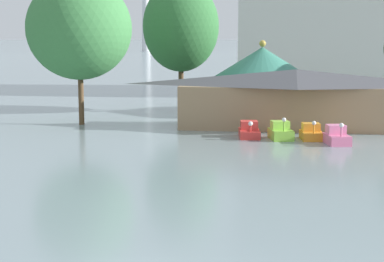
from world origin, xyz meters
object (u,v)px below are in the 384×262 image
object	(u,v)px
pedal_boat_pink	(337,137)
shoreline_tree_tall_left	(79,29)
pedal_boat_orange	(311,133)
boathouse	(296,98)
pedal_boat_red	(249,131)
green_roof_pavilion	(262,74)
background_building_block	(381,14)
pedal_boat_lime	(281,132)
shoreline_tree_mid	(181,26)

from	to	relation	value
pedal_boat_pink	shoreline_tree_tall_left	xyz separation A→B (m)	(-22.01, 7.37, 8.05)
pedal_boat_orange	boathouse	distance (m)	6.24
pedal_boat_red	green_roof_pavilion	world-z (taller)	green_roof_pavilion
background_building_block	pedal_boat_orange	bearing A→B (deg)	-105.30
green_roof_pavilion	pedal_boat_lime	bearing A→B (deg)	-83.66
pedal_boat_red	background_building_block	distance (m)	46.78
pedal_boat_pink	green_roof_pavilion	xyz separation A→B (m)	(-5.98, 18.21, 3.43)
pedal_boat_pink	boathouse	size ratio (longest dim) A/B	0.12
pedal_boat_lime	background_building_block	distance (m)	46.52
shoreline_tree_tall_left	pedal_boat_red	bearing A→B (deg)	-18.49
shoreline_tree_mid	pedal_boat_red	bearing A→B (deg)	-64.31
pedal_boat_orange	green_roof_pavilion	world-z (taller)	green_roof_pavilion
pedal_boat_lime	shoreline_tree_mid	distance (m)	21.82
pedal_boat_lime	shoreline_tree_mid	size ratio (longest dim) A/B	0.19
pedal_boat_pink	shoreline_tree_tall_left	size ratio (longest dim) A/B	0.20
pedal_boat_pink	pedal_boat_orange	bearing A→B (deg)	-148.71
pedal_boat_orange	shoreline_tree_tall_left	world-z (taller)	shoreline_tree_tall_left
pedal_boat_red	shoreline_tree_mid	xyz separation A→B (m)	(-7.99, 16.60, 8.43)
shoreline_tree_tall_left	shoreline_tree_mid	bearing A→B (deg)	57.03
green_roof_pavilion	shoreline_tree_mid	distance (m)	9.94
pedal_boat_pink	boathouse	distance (m)	8.36
pedal_boat_red	boathouse	size ratio (longest dim) A/B	0.14
pedal_boat_orange	background_building_block	bearing A→B (deg)	157.79
pedal_boat_red	pedal_boat_lime	distance (m)	2.54
pedal_boat_red	boathouse	world-z (taller)	boathouse
shoreline_tree_mid	pedal_boat_pink	bearing A→B (deg)	-52.24
shoreline_tree_mid	background_building_block	bearing A→B (deg)	46.50
boathouse	pedal_boat_orange	bearing A→B (deg)	-79.37
shoreline_tree_tall_left	boathouse	bearing A→B (deg)	0.60
background_building_block	pedal_boat_red	bearing A→B (deg)	-111.30
pedal_boat_lime	shoreline_tree_tall_left	xyz separation A→B (m)	(-17.88, 5.77, 8.05)
pedal_boat_lime	pedal_boat_pink	bearing A→B (deg)	55.32
shoreline_tree_mid	background_building_block	world-z (taller)	background_building_block
pedal_boat_orange	green_roof_pavilion	bearing A→B (deg)	-172.47
pedal_boat_lime	pedal_boat_pink	world-z (taller)	pedal_boat_lime
pedal_boat_lime	boathouse	world-z (taller)	boathouse
pedal_boat_orange	green_roof_pavilion	distance (m)	17.28
boathouse	background_building_block	distance (m)	40.14
shoreline_tree_tall_left	pedal_boat_pink	bearing A→B (deg)	-18.52
shoreline_tree_tall_left	shoreline_tree_mid	xyz separation A→B (m)	(7.43, 11.45, 0.32)
pedal_boat_red	pedal_boat_pink	bearing A→B (deg)	64.96
boathouse	shoreline_tree_tall_left	bearing A→B (deg)	-179.40
pedal_boat_lime	shoreline_tree_mid	xyz separation A→B (m)	(-10.45, 17.22, 8.37)
green_roof_pavilion	shoreline_tree_tall_left	world-z (taller)	shoreline_tree_tall_left
shoreline_tree_tall_left	background_building_block	xyz separation A→B (m)	(31.98, 37.32, 2.37)
pedal_boat_orange	shoreline_tree_tall_left	bearing A→B (deg)	-112.23
boathouse	shoreline_tree_tall_left	world-z (taller)	shoreline_tree_tall_left
pedal_boat_red	green_roof_pavilion	distance (m)	16.38
pedal_boat_red	shoreline_tree_mid	size ratio (longest dim) A/B	0.22
pedal_boat_lime	boathouse	bearing A→B (deg)	154.24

